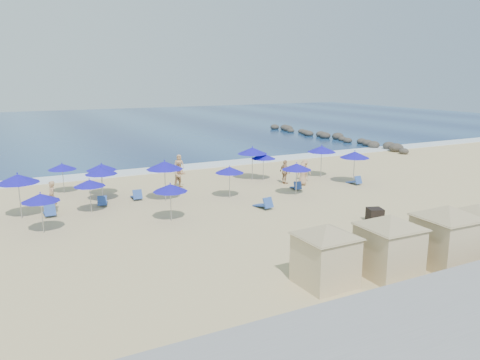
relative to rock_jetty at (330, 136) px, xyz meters
name	(u,v)px	position (x,y,z in m)	size (l,w,h in m)	color
ground	(269,214)	(-24.01, -24.90, -0.36)	(160.00, 160.00, 0.00)	#CAB480
ocean	(91,126)	(-24.01, 30.10, -0.33)	(160.00, 80.00, 0.06)	navy
surf_line	(177,168)	(-24.01, -9.40, -0.32)	(160.00, 2.50, 0.08)	white
rock_jetty	(330,136)	(0.00, 0.00, 0.00)	(2.56, 26.66, 0.96)	#2C2825
trash_bin	(375,215)	(-19.70, -28.89, 0.02)	(0.77, 0.77, 0.77)	black
cabana_0	(326,247)	(-26.99, -33.91, 1.16)	(4.24, 4.24, 2.66)	#CDB58C
cabana_1	(389,237)	(-24.24, -34.40, 1.23)	(4.44, 4.44, 2.79)	#CDB58C
cabana_2	(447,228)	(-21.43, -34.77, 1.30)	(4.62, 4.62, 2.90)	#CDB58C
cabana_3	(477,222)	(-19.02, -34.43, 1.09)	(4.03, 4.03, 2.53)	#CDB58C
umbrella_0	(18,179)	(-36.76, -19.14, 1.92)	(2.31, 2.31, 2.63)	#A5A8AD
umbrella_1	(89,183)	(-33.08, -19.86, 1.43)	(1.81, 1.81, 2.06)	#A5A8AD
umbrella_2	(101,171)	(-31.96, -17.63, 1.64)	(2.03, 2.03, 2.31)	#A5A8AD
umbrella_3	(170,188)	(-29.48, -23.53, 1.52)	(1.90, 1.90, 2.17)	#A5A8AD
umbrella_4	(101,167)	(-31.64, -16.14, 1.59)	(1.98, 1.98, 2.26)	#A5A8AD
umbrella_5	(165,165)	(-28.36, -19.31, 1.96)	(2.35, 2.35, 2.68)	#A5A8AD
umbrella_6	(230,170)	(-24.38, -20.51, 1.51)	(1.90, 1.90, 2.16)	#A5A8AD
umbrella_7	(263,156)	(-19.73, -16.92, 1.51)	(1.90, 1.90, 2.16)	#A5A8AD
umbrella_8	(297,167)	(-20.16, -21.99, 1.60)	(1.98, 1.98, 2.26)	#A5A8AD
umbrella_9	(252,151)	(-20.40, -16.41, 1.91)	(2.30, 2.30, 2.62)	#A5A8AD
umbrella_10	(322,149)	(-15.06, -17.99, 1.87)	(2.26, 2.26, 2.57)	#A5A8AD
umbrella_11	(355,155)	(-14.37, -21.03, 1.81)	(2.20, 2.20, 2.50)	#A5A8AD
umbrella_12	(40,198)	(-35.92, -22.44, 1.50)	(1.89, 1.89, 2.15)	#A5A8AD
umbrella_13	(62,167)	(-33.85, -14.23, 1.50)	(1.88, 1.88, 2.14)	#A5A8AD
beach_chair_0	(49,212)	(-35.32, -19.42, -0.10)	(0.61, 1.37, 0.75)	#2A4B9B
beach_chair_1	(103,202)	(-32.17, -18.57, -0.12)	(0.85, 1.36, 0.70)	#2A4B9B
beach_chair_2	(137,196)	(-29.91, -18.08, -0.11)	(0.68, 1.34, 0.72)	#2A4B9B
beach_chair_3	(264,204)	(-23.66, -23.77, -0.10)	(0.78, 1.44, 0.76)	#2A4B9B
beach_chair_4	(296,186)	(-19.23, -20.66, -0.13)	(0.84, 1.30, 0.66)	#2A4B9B
beach_chair_5	(355,181)	(-14.42, -21.29, -0.13)	(0.55, 1.24, 0.68)	#2A4B9B
beachgoer_0	(52,197)	(-35.06, -18.84, 0.58)	(0.69, 0.45, 1.89)	tan
beachgoer_1	(179,175)	(-26.26, -16.25, 0.57)	(0.90, 0.70, 1.86)	tan
beachgoer_2	(285,172)	(-18.93, -18.73, 0.53)	(1.05, 0.44, 1.79)	tan
beachgoer_3	(305,171)	(-17.12, -18.66, 0.46)	(1.06, 0.61, 1.64)	tan
beachgoer_4	(179,165)	(-24.68, -11.90, 0.46)	(0.80, 0.52, 1.64)	tan
beachgoer_5	(303,174)	(-18.03, -19.70, 0.46)	(0.81, 0.53, 1.65)	tan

